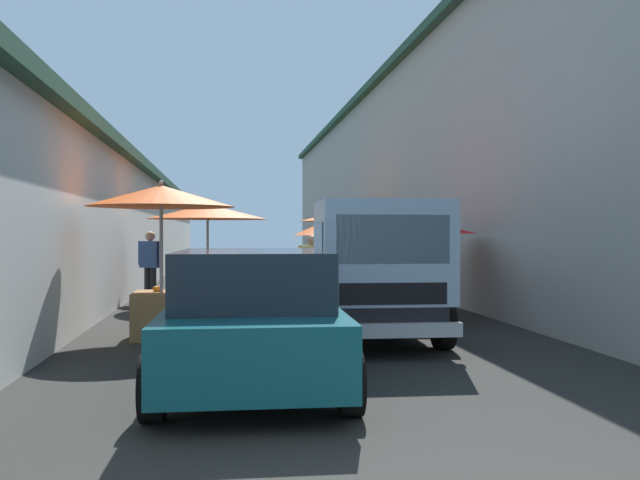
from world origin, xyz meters
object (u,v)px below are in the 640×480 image
(hatchback_car, at_px, (252,316))
(vendor_in_shade, at_px, (312,267))
(delivery_truck, at_px, (372,273))
(fruit_stall_far_right, at_px, (404,236))
(fruit_stall_far_left, at_px, (160,220))
(vendor_by_crates, at_px, (150,261))
(fruit_stall_near_left, at_px, (208,221))
(fruit_stall_near_right, at_px, (326,233))
(fruit_stall_mid_lane, at_px, (342,226))

(hatchback_car, bearing_deg, vendor_in_shade, -12.83)
(delivery_truck, relative_size, vendor_in_shade, 3.14)
(fruit_stall_far_right, relative_size, delivery_truck, 0.56)
(fruit_stall_far_left, distance_m, vendor_by_crates, 5.41)
(fruit_stall_far_right, bearing_deg, vendor_in_shade, 48.26)
(fruit_stall_near_left, bearing_deg, hatchback_car, -175.11)
(hatchback_car, height_order, vendor_in_shade, vendor_in_shade)
(fruit_stall_near_left, height_order, fruit_stall_near_right, fruit_stall_near_left)
(fruit_stall_near_right, relative_size, vendor_in_shade, 1.40)
(fruit_stall_near_left, distance_m, hatchback_car, 8.15)
(fruit_stall_far_right, bearing_deg, hatchback_car, 149.44)
(fruit_stall_far_left, relative_size, fruit_stall_far_right, 0.87)
(fruit_stall_far_left, xyz_separation_m, delivery_truck, (-0.79, -3.18, -0.80))
(fruit_stall_near_right, xyz_separation_m, hatchback_car, (-15.27, 3.15, -0.89))
(fruit_stall_mid_lane, bearing_deg, fruit_stall_far_left, 154.58)
(fruit_stall_near_left, relative_size, fruit_stall_mid_lane, 0.99)
(vendor_by_crates, xyz_separation_m, vendor_in_shade, (-1.71, -3.60, -0.06))
(fruit_stall_mid_lane, xyz_separation_m, delivery_truck, (-10.50, 1.43, -0.83))
(delivery_truck, bearing_deg, fruit_stall_far_left, 76.04)
(fruit_stall_mid_lane, distance_m, vendor_in_shade, 6.46)
(hatchback_car, bearing_deg, fruit_stall_near_left, 4.89)
(fruit_stall_far_left, distance_m, fruit_stall_far_right, 4.96)
(fruit_stall_far_right, relative_size, vendor_by_crates, 1.68)
(fruit_stall_mid_lane, relative_size, vendor_in_shade, 1.73)
(vendor_by_crates, bearing_deg, delivery_truck, -147.13)
(fruit_stall_far_left, xyz_separation_m, vendor_by_crates, (5.29, 0.75, -0.87))
(vendor_in_shade, bearing_deg, fruit_stall_far_left, 141.44)
(fruit_stall_far_right, distance_m, vendor_in_shade, 2.28)
(fruit_stall_near_left, relative_size, fruit_stall_near_right, 1.23)
(fruit_stall_far_left, distance_m, fruit_stall_mid_lane, 10.75)
(fruit_stall_far_right, distance_m, vendor_by_crates, 6.14)
(fruit_stall_near_right, bearing_deg, fruit_stall_far_left, 159.69)
(delivery_truck, bearing_deg, vendor_by_crates, 32.87)
(hatchback_car, bearing_deg, delivery_truck, -37.29)
(fruit_stall_mid_lane, bearing_deg, fruit_stall_near_left, 140.98)
(fruit_stall_far_right, bearing_deg, fruit_stall_near_right, 0.23)
(fruit_stall_far_left, relative_size, vendor_by_crates, 1.46)
(fruit_stall_mid_lane, height_order, vendor_by_crates, fruit_stall_mid_lane)
(delivery_truck, height_order, vendor_by_crates, delivery_truck)
(fruit_stall_near_right, xyz_separation_m, delivery_truck, (-12.79, 1.26, -0.58))
(delivery_truck, bearing_deg, fruit_stall_mid_lane, -7.77)
(fruit_stall_far_right, relative_size, vendor_in_shade, 1.77)
(fruit_stall_far_right, xyz_separation_m, fruit_stall_near_right, (9.87, 0.04, 0.04))
(fruit_stall_far_right, distance_m, delivery_truck, 3.24)
(fruit_stall_mid_lane, height_order, vendor_in_shade, fruit_stall_mid_lane)
(fruit_stall_far_right, height_order, fruit_stall_near_right, fruit_stall_near_right)
(fruit_stall_near_left, height_order, delivery_truck, fruit_stall_near_left)
(fruit_stall_far_left, xyz_separation_m, fruit_stall_far_right, (2.12, -4.48, -0.26))
(fruit_stall_near_left, bearing_deg, fruit_stall_far_left, 172.78)
(fruit_stall_mid_lane, distance_m, vendor_by_crates, 7.01)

